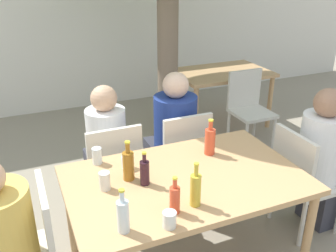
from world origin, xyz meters
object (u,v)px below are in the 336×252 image
object	(u,v)px
patio_chair_3	(182,153)
drinking_glass_0	(127,162)
dining_table_back	(221,78)
patio_chair_2	(113,167)
patio_chair_0	(31,247)
patio_chair_4	(248,105)
amber_bottle_4	(128,165)
soda_bottle_5	(210,141)
person_seated_1	(325,166)
person_seated_3	(172,138)
patio_chair_1	(301,176)
soda_bottle_1	(175,199)
wine_bottle_3	(145,172)
drinking_glass_1	(97,156)
water_bottle_0	(123,215)
dining_table_front	(185,186)
oil_cruet_2	(196,189)
drinking_glass_2	(170,219)
drinking_glass_3	(105,181)
person_seated_2	(106,153)

from	to	relation	value
patio_chair_3	drinking_glass_0	distance (m)	0.83
dining_table_back	patio_chair_2	distance (m)	2.35
patio_chair_0	patio_chair_4	distance (m)	2.98
amber_bottle_4	soda_bottle_5	size ratio (longest dim) A/B	1.00
person_seated_1	soda_bottle_5	distance (m)	1.02
dining_table_back	person_seated_3	xyz separation A→B (m)	(-1.23, -1.20, -0.10)
patio_chair_2	patio_chair_4	distance (m)	2.02
patio_chair_0	amber_bottle_4	xyz separation A→B (m)	(0.66, 0.12, 0.35)
patio_chair_0	patio_chair_1	bearing A→B (deg)	90.00
patio_chair_0	soda_bottle_1	bearing A→B (deg)	68.32
person_seated_3	wine_bottle_3	world-z (taller)	person_seated_3
wine_bottle_3	drinking_glass_1	world-z (taller)	wine_bottle_3
water_bottle_0	soda_bottle_5	xyz separation A→B (m)	(0.84, 0.59, 0.01)
person_seated_3	patio_chair_0	bearing A→B (deg)	35.60
drinking_glass_1	patio_chair_2	bearing A→B (deg)	59.88
patio_chair_4	water_bottle_0	xyz separation A→B (m)	(-2.08, -1.87, 0.34)
dining_table_front	patio_chair_1	xyz separation A→B (m)	(1.02, 0.00, -0.17)
oil_cruet_2	patio_chair_4	bearing A→B (deg)	48.04
patio_chair_4	person_seated_3	xyz separation A→B (m)	(-1.23, -0.56, 0.04)
person_seated_1	drinking_glass_2	bearing A→B (deg)	105.25
water_bottle_0	drinking_glass_2	world-z (taller)	water_bottle_0
dining_table_front	soda_bottle_1	distance (m)	0.42
patio_chair_0	wine_bottle_3	size ratio (longest dim) A/B	3.85
patio_chair_1	oil_cruet_2	size ratio (longest dim) A/B	3.16
water_bottle_0	person_seated_3	bearing A→B (deg)	57.08
dining_table_front	soda_bottle_5	distance (m)	0.42
patio_chair_4	drinking_glass_0	bearing A→B (deg)	-146.46
person_seated_1	dining_table_front	bearing A→B (deg)	90.00
soda_bottle_5	patio_chair_3	bearing A→B (deg)	88.98
person_seated_3	oil_cruet_2	bearing A→B (deg)	72.52
drinking_glass_3	person_seated_2	bearing A→B (deg)	76.53
dining_table_back	person_seated_1	size ratio (longest dim) A/B	1.00
patio_chair_2	amber_bottle_4	xyz separation A→B (m)	(-0.04, -0.60, 0.35)
patio_chair_2	drinking_glass_3	bearing A→B (deg)	71.95
soda_bottle_5	drinking_glass_3	size ratio (longest dim) A/B	2.32
dining_table_front	drinking_glass_1	xyz separation A→B (m)	(-0.50, 0.41, 0.13)
oil_cruet_2	drinking_glass_1	distance (m)	0.83
wine_bottle_3	drinking_glass_1	bearing A→B (deg)	119.78
dining_table_back	patio_chair_1	bearing A→B (deg)	-103.81
patio_chair_4	drinking_glass_1	size ratio (longest dim) A/B	7.45
water_bottle_0	drinking_glass_3	xyz separation A→B (m)	(0.01, 0.43, -0.04)
person_seated_2	soda_bottle_5	world-z (taller)	person_seated_2
patio_chair_4	water_bottle_0	distance (m)	2.82
patio_chair_4	person_seated_2	distance (m)	1.94
soda_bottle_1	drinking_glass_3	size ratio (longest dim) A/B	1.97
amber_bottle_4	drinking_glass_2	size ratio (longest dim) A/B	2.98
person_seated_1	soda_bottle_5	bearing A→B (deg)	76.36
person_seated_3	dining_table_front	bearing A→B (deg)	71.76
person_seated_1	drinking_glass_3	distance (m)	1.80
patio_chair_2	water_bottle_0	size ratio (longest dim) A/B	3.40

